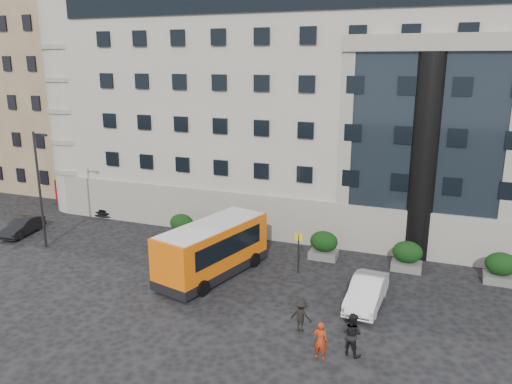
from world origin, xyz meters
TOP-DOWN VIEW (x-y plane):
  - ground at (0.00, 0.00)m, footprint 120.00×120.00m
  - civic_building at (6.00, 22.00)m, footprint 44.00×24.00m
  - entrance_column at (12.00, 10.30)m, footprint 1.80×1.80m
  - apartment_near at (-24.00, 20.00)m, footprint 14.00×14.00m
  - apartment_far at (-27.00, 38.00)m, footprint 13.00×13.00m
  - hedge_a at (-4.00, 7.80)m, footprint 1.80×1.26m
  - hedge_b at (1.20, 7.80)m, footprint 1.80×1.26m
  - hedge_c at (6.40, 7.80)m, footprint 1.80×1.26m
  - hedge_d at (11.60, 7.80)m, footprint 1.80×1.26m
  - hedge_e at (16.80, 7.80)m, footprint 1.80×1.26m
  - street_lamp at (-11.94, 3.00)m, footprint 1.16×0.18m
  - bus_stop_sign at (5.50, 5.00)m, footprint 0.50×0.08m
  - minibus at (0.82, 2.89)m, footprint 4.47×8.08m
  - red_truck at (-17.46, 14.66)m, footprint 3.15×5.96m
  - parked_car_b at (-15.42, 4.39)m, footprint 1.89×3.92m
  - parked_car_c at (-12.47, 12.00)m, footprint 2.14×4.98m
  - parked_car_d at (-11.50, 15.08)m, footprint 2.45×5.03m
  - white_taxi at (10.00, 2.30)m, footprint 1.82×4.62m
  - pedestrian_a at (8.90, -3.34)m, footprint 0.65×0.44m
  - pedestrian_b at (10.08, -2.51)m, footprint 1.14×1.02m
  - pedestrian_c at (7.48, -1.40)m, footprint 1.05×0.64m

SIDE VIEW (x-z plane):
  - ground at x=0.00m, z-range 0.00..0.00m
  - parked_car_b at x=-15.42m, z-range 0.00..1.24m
  - parked_car_d at x=-11.50m, z-range 0.00..1.38m
  - parked_car_c at x=-12.47m, z-range 0.00..1.43m
  - white_taxi at x=10.00m, z-range 0.00..1.50m
  - pedestrian_c at x=7.48m, z-range 0.00..1.59m
  - pedestrian_a at x=8.90m, z-range 0.00..1.74m
  - hedge_a at x=-4.00m, z-range 0.01..1.85m
  - hedge_b at x=1.20m, z-range 0.01..1.85m
  - hedge_c at x=6.40m, z-range 0.01..1.85m
  - hedge_d at x=11.60m, z-range 0.01..1.85m
  - hedge_e at x=16.80m, z-range 0.01..1.85m
  - pedestrian_b at x=10.08m, z-range 0.00..1.95m
  - red_truck at x=-17.46m, z-range 0.04..3.13m
  - bus_stop_sign at x=5.50m, z-range 0.47..2.99m
  - minibus at x=0.82m, z-range 0.16..3.36m
  - street_lamp at x=-11.94m, z-range 0.37..8.37m
  - entrance_column at x=12.00m, z-range 0.00..13.00m
  - civic_building at x=6.00m, z-range 0.00..18.00m
  - apartment_near at x=-24.00m, z-range 0.00..20.00m
  - apartment_far at x=-27.00m, z-range 0.00..22.00m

